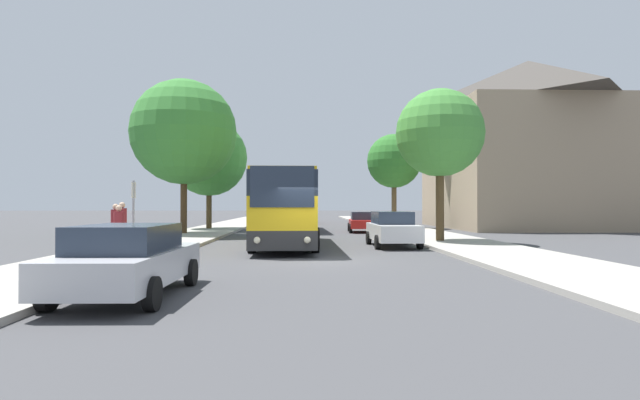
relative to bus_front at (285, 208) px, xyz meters
The scene contains 18 objects.
ground_plane 6.23m from the bus_front, 78.48° to the right, with size 300.00×300.00×0.00m, color #424244.
sidewalk_left 8.41m from the bus_front, 134.75° to the right, with size 4.00×120.00×0.15m, color #A39E93.
sidewalk_right 10.21m from the bus_front, 35.55° to the right, with size 4.00×120.00×0.15m, color #A39E93.
building_right_background 27.06m from the bus_front, 42.62° to the left, with size 14.14×15.58×13.92m.
bus_front is the anchor object (origin of this frame).
bus_middle 13.79m from the bus_front, 89.61° to the left, with size 3.10×11.04×3.36m.
bus_rear 28.56m from the bus_front, 90.75° to the left, with size 3.05×11.15×3.41m.
parked_car_left_curb 12.90m from the bus_front, 102.27° to the right, with size 2.10×4.57×1.48m.
parked_car_right_near 4.96m from the bus_front, ahead, with size 2.03×4.46×1.58m.
parked_car_right_far 12.48m from the bus_front, 66.82° to the left, with size 2.11×4.03×1.41m.
bus_stop_sign 6.99m from the bus_front, 140.35° to the right, with size 0.08×0.45×2.63m.
pedestrian_waiting_near 7.02m from the bus_front, 154.93° to the right, with size 0.36×0.36×1.84m.
pedestrian_waiting_far 7.24m from the bus_front, 160.61° to the right, with size 0.36×0.36×1.78m.
pedestrian_walking_back 7.67m from the bus_front, 137.92° to the right, with size 0.36×0.36×1.73m.
tree_left_near 15.91m from the bus_front, 113.47° to the left, with size 5.62×5.62×8.02m.
tree_left_far 11.42m from the bus_front, 128.97° to the left, with size 6.48×6.48×9.47m.
tree_right_near 19.12m from the bus_front, 64.48° to the left, with size 4.34×4.34×7.44m.
tree_right_mid 8.41m from the bus_front, ahead, with size 4.28×4.28×7.39m.
Camera 1 is at (-0.35, -17.00, 1.88)m, focal length 28.00 mm.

